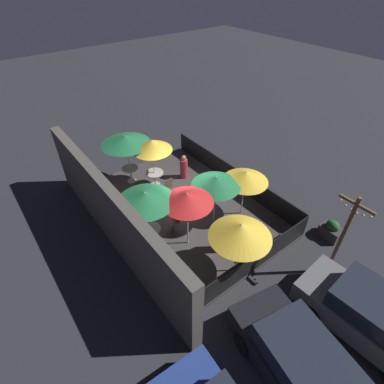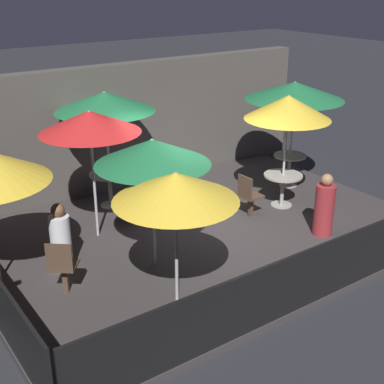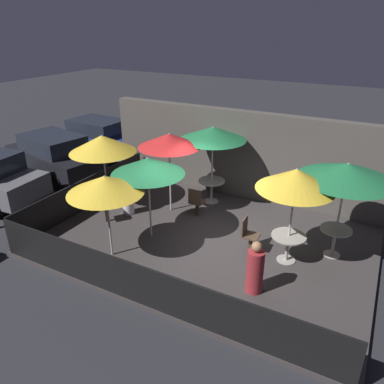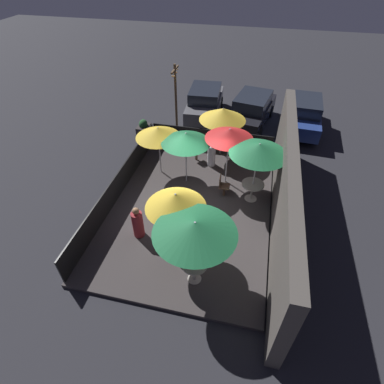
{
  "view_description": "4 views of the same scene",
  "coord_description": "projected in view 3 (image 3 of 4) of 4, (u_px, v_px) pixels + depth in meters",
  "views": [
    {
      "loc": [
        -7.9,
        5.58,
        8.75
      ],
      "look_at": [
        -0.27,
        -0.28,
        1.02
      ],
      "focal_mm": 28.0,
      "sensor_mm": 36.0,
      "label": 1
    },
    {
      "loc": [
        -5.5,
        -7.44,
        4.75
      ],
      "look_at": [
        -0.64,
        -0.53,
        1.28
      ],
      "focal_mm": 50.0,
      "sensor_mm": 36.0,
      "label": 2
    },
    {
      "loc": [
        3.68,
        -7.71,
        5.43
      ],
      "look_at": [
        -0.57,
        0.25,
        1.29
      ],
      "focal_mm": 35.0,
      "sensor_mm": 36.0,
      "label": 3
    },
    {
      "loc": [
        7.98,
        1.89,
        7.85
      ],
      "look_at": [
        0.47,
        0.14,
        1.2
      ],
      "focal_mm": 28.0,
      "sensor_mm": 36.0,
      "label": 4
    }
  ],
  "objects": [
    {
      "name": "parked_car_1",
      "position": [
        55.0,
        155.0,
        14.02
      ],
      "size": [
        4.39,
        2.45,
        1.62
      ],
      "rotation": [
        0.0,
        0.0,
        -0.19
      ],
      "color": "black",
      "rests_on": "ground_plane"
    },
    {
      "name": "patio_chair_0",
      "position": [
        196.0,
        201.0,
        10.96
      ],
      "size": [
        0.41,
        0.41,
        0.91
      ],
      "rotation": [
        0.0,
        0.0,
        1.6
      ],
      "color": "#4C3828",
      "rests_on": "patio_deck"
    },
    {
      "name": "patron_1",
      "position": [
        128.0,
        197.0,
        11.13
      ],
      "size": [
        0.48,
        0.48,
        1.19
      ],
      "rotation": [
        0.0,
        0.0,
        4.08
      ],
      "color": "silver",
      "rests_on": "patio_deck"
    },
    {
      "name": "patio_umbrella_2",
      "position": [
        213.0,
        133.0,
        11.13
      ],
      "size": [
        2.03,
        2.03,
        2.46
      ],
      "color": "#B2B2B7",
      "rests_on": "patio_deck"
    },
    {
      "name": "patio_umbrella_3",
      "position": [
        148.0,
        166.0,
        9.31
      ],
      "size": [
        1.87,
        1.87,
        2.23
      ],
      "color": "#B2B2B7",
      "rests_on": "patio_deck"
    },
    {
      "name": "dining_table_0",
      "position": [
        335.0,
        235.0,
        9.07
      ],
      "size": [
        0.75,
        0.75,
        0.75
      ],
      "color": "#9E998E",
      "rests_on": "patio_deck"
    },
    {
      "name": "fence_front",
      "position": [
        144.0,
        286.0,
        7.48
      ],
      "size": [
        8.12,
        0.05,
        0.95
      ],
      "color": "black",
      "rests_on": "patio_deck"
    },
    {
      "name": "patio_umbrella_1",
      "position": [
        296.0,
        179.0,
        8.22
      ],
      "size": [
        1.76,
        1.76,
        2.38
      ],
      "color": "#B2B2B7",
      "rests_on": "patio_deck"
    },
    {
      "name": "building_wall",
      "position": [
        250.0,
        157.0,
        11.93
      ],
      "size": [
        9.92,
        0.36,
        2.92
      ],
      "color": "#4C4742",
      "rests_on": "ground_plane"
    },
    {
      "name": "dining_table_1",
      "position": [
        288.0,
        241.0,
        8.88
      ],
      "size": [
        0.82,
        0.82,
        0.7
      ],
      "color": "#9E998E",
      "rests_on": "patio_deck"
    },
    {
      "name": "patio_chair_1",
      "position": [
        249.0,
        234.0,
        9.29
      ],
      "size": [
        0.42,
        0.42,
        0.91
      ],
      "rotation": [
        0.0,
        0.0,
        0.04
      ],
      "color": "#4C3828",
      "rests_on": "patio_deck"
    },
    {
      "name": "patio_umbrella_5",
      "position": [
        102.0,
        144.0,
        11.15
      ],
      "size": [
        2.01,
        2.01,
        2.23
      ],
      "color": "#B2B2B7",
      "rests_on": "patio_deck"
    },
    {
      "name": "patio_deck",
      "position": [
        206.0,
        241.0,
        10.0
      ],
      "size": [
        8.32,
        5.82,
        0.12
      ],
      "color": "#383333",
      "rests_on": "ground_plane"
    },
    {
      "name": "patio_umbrella_6",
      "position": [
        169.0,
        140.0,
        10.62
      ],
      "size": [
        1.81,
        1.81,
        2.41
      ],
      "color": "#B2B2B7",
      "rests_on": "patio_deck"
    },
    {
      "name": "patron_0",
      "position": [
        255.0,
        269.0,
        7.87
      ],
      "size": [
        0.52,
        0.52,
        1.22
      ],
      "rotation": [
        0.0,
        0.0,
        5.44
      ],
      "color": "maroon",
      "rests_on": "patio_deck"
    },
    {
      "name": "patio_chair_2",
      "position": [
        103.0,
        206.0,
        10.65
      ],
      "size": [
        0.56,
        0.56,
        0.93
      ],
      "rotation": [
        0.0,
        0.0,
        0.89
      ],
      "color": "#4C3828",
      "rests_on": "patio_deck"
    },
    {
      "name": "ground_plane",
      "position": [
        206.0,
        243.0,
        10.02
      ],
      "size": [
        60.0,
        60.0,
        0.0
      ],
      "primitive_type": "plane",
      "color": "#26262B"
    },
    {
      "name": "patio_umbrella_4",
      "position": [
        105.0,
        185.0,
        8.54
      ],
      "size": [
        1.79,
        1.79,
        2.11
      ],
      "color": "#B2B2B7",
      "rests_on": "patio_deck"
    },
    {
      "name": "parked_car_2",
      "position": [
        99.0,
        137.0,
        16.15
      ],
      "size": [
        4.13,
        1.98,
        1.62
      ],
      "rotation": [
        0.0,
        0.0,
        -0.06
      ],
      "color": "navy",
      "rests_on": "ground_plane"
    },
    {
      "name": "dining_table_2",
      "position": [
        212.0,
        185.0,
        11.82
      ],
      "size": [
        0.84,
        0.84,
        0.74
      ],
      "color": "#9E998E",
      "rests_on": "patio_deck"
    },
    {
      "name": "patio_umbrella_0",
      "position": [
        347.0,
        172.0,
        8.39
      ],
      "size": [
        2.19,
        2.19,
        2.43
      ],
      "color": "#B2B2B7",
      "rests_on": "patio_deck"
    },
    {
      "name": "fence_side_left",
      "position": [
        87.0,
        193.0,
        11.54
      ],
      "size": [
        0.05,
        5.62,
        0.95
      ],
      "color": "black",
      "rests_on": "patio_deck"
    }
  ]
}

